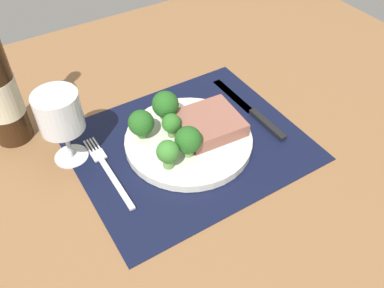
# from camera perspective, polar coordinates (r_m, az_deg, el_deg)

# --- Properties ---
(ground_plane) EXTENTS (1.40, 1.10, 0.03)m
(ground_plane) POSITION_cam_1_polar(r_m,az_deg,el_deg) (0.79, -0.47, -0.84)
(ground_plane) COLOR brown
(placemat) EXTENTS (0.42, 0.35, 0.00)m
(placemat) POSITION_cam_1_polar(r_m,az_deg,el_deg) (0.78, -0.48, 0.01)
(placemat) COLOR black
(placemat) RESTS_ON ground_plane
(plate) EXTENTS (0.24, 0.24, 0.02)m
(plate) POSITION_cam_1_polar(r_m,az_deg,el_deg) (0.77, -0.48, 0.52)
(plate) COLOR silver
(plate) RESTS_ON placemat
(steak) EXTENTS (0.12, 0.11, 0.03)m
(steak) POSITION_cam_1_polar(r_m,az_deg,el_deg) (0.77, 2.62, 2.73)
(steak) COLOR #8C5647
(steak) RESTS_ON plate
(broccoli_near_steak) EXTENTS (0.04, 0.04, 0.05)m
(broccoli_near_steak) POSITION_cam_1_polar(r_m,az_deg,el_deg) (0.75, -2.86, 2.83)
(broccoli_near_steak) COLOR #5B8942
(broccoli_near_steak) RESTS_ON plate
(broccoli_center) EXTENTS (0.04, 0.04, 0.06)m
(broccoli_center) POSITION_cam_1_polar(r_m,az_deg,el_deg) (0.69, -3.35, -1.20)
(broccoli_center) COLOR #5B8942
(broccoli_center) RESTS_ON plate
(broccoli_front_edge) EXTENTS (0.05, 0.05, 0.06)m
(broccoli_front_edge) POSITION_cam_1_polar(r_m,az_deg,el_deg) (0.71, -0.52, 0.53)
(broccoli_front_edge) COLOR #6B994C
(broccoli_front_edge) RESTS_ON plate
(broccoli_near_fork) EXTENTS (0.05, 0.05, 0.06)m
(broccoli_near_fork) POSITION_cam_1_polar(r_m,az_deg,el_deg) (0.75, -7.06, 2.88)
(broccoli_near_fork) COLOR #5B8942
(broccoli_near_fork) RESTS_ON plate
(broccoli_back_left) EXTENTS (0.05, 0.05, 0.07)m
(broccoli_back_left) POSITION_cam_1_polar(r_m,az_deg,el_deg) (0.78, -3.71, 5.47)
(broccoli_back_left) COLOR #5B8942
(broccoli_back_left) RESTS_ON plate
(fork) EXTENTS (0.02, 0.19, 0.01)m
(fork) POSITION_cam_1_polar(r_m,az_deg,el_deg) (0.74, -11.55, -3.62)
(fork) COLOR silver
(fork) RESTS_ON placemat
(knife) EXTENTS (0.02, 0.23, 0.01)m
(knife) POSITION_cam_1_polar(r_m,az_deg,el_deg) (0.85, 8.53, 4.40)
(knife) COLOR black
(knife) RESTS_ON placemat
(wine_glass) EXTENTS (0.08, 0.08, 0.14)m
(wine_glass) POSITION_cam_1_polar(r_m,az_deg,el_deg) (0.72, -17.86, 3.76)
(wine_glass) COLOR silver
(wine_glass) RESTS_ON ground_plane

